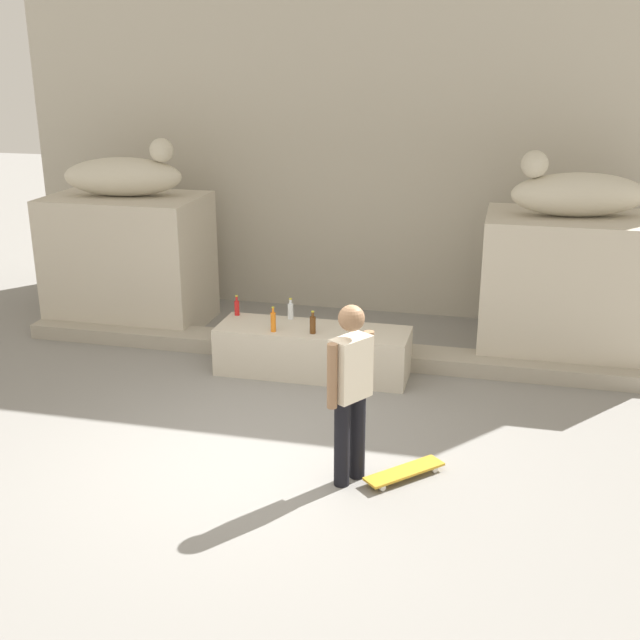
{
  "coord_description": "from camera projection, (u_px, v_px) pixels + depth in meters",
  "views": [
    {
      "loc": [
        2.17,
        -6.55,
        3.72
      ],
      "look_at": [
        0.37,
        0.89,
        1.1
      ],
      "focal_mm": 44.81,
      "sensor_mm": 36.0,
      "label": 1
    }
  ],
  "objects": [
    {
      "name": "ground_plane",
      "position": [
        261.0,
        454.0,
        7.71
      ],
      "size": [
        40.0,
        40.0,
        0.0
      ],
      "primitive_type": "plane",
      "color": "gray"
    },
    {
      "name": "facade_wall",
      "position": [
        361.0,
        123.0,
        11.37
      ],
      "size": [
        9.97,
        0.6,
        5.42
      ],
      "primitive_type": "cube",
      "color": "#BBB3A2",
      "rests_on": "ground_plane"
    },
    {
      "name": "pedestal_left",
      "position": [
        130.0,
        261.0,
        11.12
      ],
      "size": [
        2.1,
        1.36,
        1.81
      ],
      "primitive_type": "cube",
      "color": "beige",
      "rests_on": "ground_plane"
    },
    {
      "name": "pedestal_right",
      "position": [
        569.0,
        289.0,
        9.81
      ],
      "size": [
        2.1,
        1.36,
        1.81
      ],
      "primitive_type": "cube",
      "color": "beige",
      "rests_on": "ground_plane"
    },
    {
      "name": "statue_reclining_left",
      "position": [
        125.0,
        175.0,
        10.73
      ],
      "size": [
        1.68,
        0.84,
        0.78
      ],
      "rotation": [
        0.0,
        0.0,
        0.18
      ],
      "color": "beige",
      "rests_on": "pedestal_left"
    },
    {
      "name": "statue_reclining_right",
      "position": [
        576.0,
        193.0,
        9.43
      ],
      "size": [
        1.68,
        0.87,
        0.78
      ],
      "rotation": [
        0.0,
        0.0,
        3.35
      ],
      "color": "beige",
      "rests_on": "pedestal_right"
    },
    {
      "name": "ledge_block",
      "position": [
        313.0,
        351.0,
        9.53
      ],
      "size": [
        2.29,
        0.73,
        0.57
      ],
      "primitive_type": "cube",
      "color": "beige",
      "rests_on": "ground_plane"
    },
    {
      "name": "skater",
      "position": [
        350.0,
        387.0,
        6.94
      ],
      "size": [
        0.36,
        0.47,
        1.67
      ],
      "rotation": [
        0.0,
        0.0,
        4.14
      ],
      "color": "black",
      "rests_on": "ground_plane"
    },
    {
      "name": "skateboard",
      "position": [
        404.0,
        472.0,
        7.26
      ],
      "size": [
        0.7,
        0.71,
        0.08
      ],
      "rotation": [
        0.0,
        0.0,
        3.94
      ],
      "color": "gold",
      "rests_on": "ground_plane"
    },
    {
      "name": "bottle_orange",
      "position": [
        273.0,
        321.0,
        9.3
      ],
      "size": [
        0.06,
        0.06,
        0.3
      ],
      "color": "orange",
      "rests_on": "ledge_block"
    },
    {
      "name": "bottle_brown",
      "position": [
        313.0,
        324.0,
        9.24
      ],
      "size": [
        0.07,
        0.07,
        0.27
      ],
      "color": "#593314",
      "rests_on": "ledge_block"
    },
    {
      "name": "bottle_clear",
      "position": [
        291.0,
        311.0,
        9.74
      ],
      "size": [
        0.07,
        0.07,
        0.26
      ],
      "color": "silver",
      "rests_on": "ledge_block"
    },
    {
      "name": "bottle_red",
      "position": [
        237.0,
        307.0,
        9.88
      ],
      "size": [
        0.06,
        0.06,
        0.25
      ],
      "color": "red",
      "rests_on": "ledge_block"
    },
    {
      "name": "stair_step",
      "position": [
        323.0,
        350.0,
        10.08
      ],
      "size": [
        7.98,
        0.5,
        0.19
      ],
      "primitive_type": "cube",
      "color": "#A9A08F",
      "rests_on": "ground_plane"
    }
  ]
}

